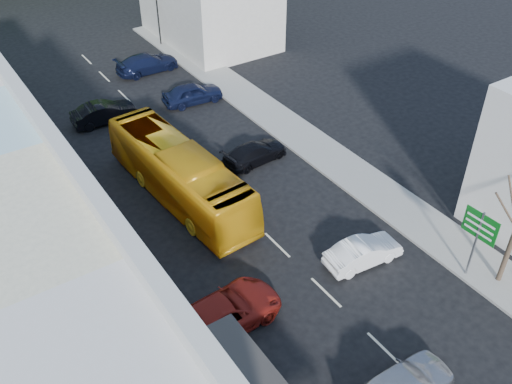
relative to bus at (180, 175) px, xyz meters
name	(u,v)px	position (x,y,z in m)	size (l,w,h in m)	color
ground	(326,292)	(2.22, -10.44, -1.55)	(120.00, 120.00, 0.00)	black
sidewalk_left	(97,233)	(-5.28, -0.44, -1.48)	(3.00, 52.00, 0.15)	gray
sidewalk_right	(318,149)	(9.72, -0.44, -1.48)	(3.00, 52.00, 0.15)	gray
shopfront_row	(6,274)	(-10.27, -5.44, 2.45)	(8.25, 30.00, 8.00)	silver
distant_block_right	(209,1)	(13.22, 19.56, 1.95)	(8.00, 12.00, 7.00)	#B7B2A8
bus	(180,175)	(0.00, 0.00, 0.00)	(2.50, 11.60, 3.10)	orange
car_white	(363,252)	(5.03, -9.84, -0.85)	(1.80, 4.40, 1.40)	white
car_red	(224,314)	(-2.78, -9.42, -0.85)	(1.90, 4.60, 1.40)	maroon
car_black_near	(255,152)	(5.58, 0.74, -0.85)	(1.84, 4.50, 1.40)	black
car_navy_mid	(193,94)	(6.07, 9.75, -0.85)	(1.80, 4.40, 1.40)	black
car_black_far	(104,113)	(-0.40, 10.62, -0.85)	(1.80, 4.40, 1.40)	black
car_navy_far	(147,64)	(5.55, 16.43, -0.85)	(1.84, 4.50, 1.40)	black
pedestrian_left	(171,325)	(-5.09, -8.95, -0.55)	(0.60, 0.40, 1.70)	black
direction_sign	(474,245)	(8.62, -13.34, 0.43)	(0.27, 1.79, 3.96)	#0A5815
traffic_signal	(158,19)	(8.82, 20.76, 0.89)	(0.77, 1.08, 4.87)	black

